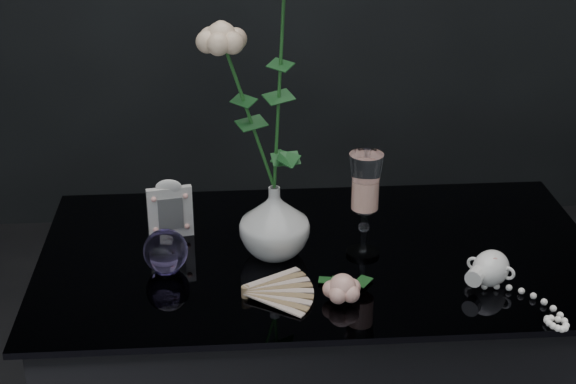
{
  "coord_description": "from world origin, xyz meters",
  "views": [
    {
      "loc": [
        -0.16,
        -1.4,
        1.56
      ],
      "look_at": [
        -0.07,
        -0.02,
        0.92
      ],
      "focal_mm": 55.0,
      "sensor_mm": 36.0,
      "label": 1
    }
  ],
  "objects_px": {
    "picture_frame": "(170,208)",
    "loose_rose": "(342,288)",
    "vase": "(274,221)",
    "paperweight": "(166,251)",
    "wine_glass": "(365,205)",
    "pearl_jar": "(491,267)"
  },
  "relations": [
    {
      "from": "vase",
      "to": "loose_rose",
      "type": "height_order",
      "value": "vase"
    },
    {
      "from": "paperweight",
      "to": "loose_rose",
      "type": "relative_size",
      "value": 0.56
    },
    {
      "from": "wine_glass",
      "to": "vase",
      "type": "bearing_deg",
      "value": 175.93
    },
    {
      "from": "vase",
      "to": "pearl_jar",
      "type": "height_order",
      "value": "vase"
    },
    {
      "from": "pearl_jar",
      "to": "paperweight",
      "type": "bearing_deg",
      "value": -151.92
    },
    {
      "from": "vase",
      "to": "pearl_jar",
      "type": "distance_m",
      "value": 0.4
    },
    {
      "from": "wine_glass",
      "to": "loose_rose",
      "type": "relative_size",
      "value": 1.39
    },
    {
      "from": "vase",
      "to": "loose_rose",
      "type": "xyz_separation_m",
      "value": [
        0.11,
        -0.17,
        -0.04
      ]
    },
    {
      "from": "paperweight",
      "to": "pearl_jar",
      "type": "relative_size",
      "value": 0.36
    },
    {
      "from": "vase",
      "to": "pearl_jar",
      "type": "relative_size",
      "value": 0.61
    },
    {
      "from": "picture_frame",
      "to": "pearl_jar",
      "type": "height_order",
      "value": "picture_frame"
    },
    {
      "from": "picture_frame",
      "to": "pearl_jar",
      "type": "distance_m",
      "value": 0.61
    },
    {
      "from": "pearl_jar",
      "to": "loose_rose",
      "type": "bearing_deg",
      "value": -135.15
    },
    {
      "from": "wine_glass",
      "to": "loose_rose",
      "type": "height_order",
      "value": "wine_glass"
    },
    {
      "from": "wine_glass",
      "to": "picture_frame",
      "type": "bearing_deg",
      "value": 164.83
    },
    {
      "from": "vase",
      "to": "paperweight",
      "type": "xyz_separation_m",
      "value": [
        -0.2,
        -0.05,
        -0.03
      ]
    },
    {
      "from": "vase",
      "to": "paperweight",
      "type": "relative_size",
      "value": 1.7
    },
    {
      "from": "vase",
      "to": "picture_frame",
      "type": "relative_size",
      "value": 1.13
    },
    {
      "from": "picture_frame",
      "to": "loose_rose",
      "type": "distance_m",
      "value": 0.4
    },
    {
      "from": "vase",
      "to": "wine_glass",
      "type": "bearing_deg",
      "value": -4.07
    },
    {
      "from": "vase",
      "to": "loose_rose",
      "type": "distance_m",
      "value": 0.21
    },
    {
      "from": "wine_glass",
      "to": "loose_rose",
      "type": "distance_m",
      "value": 0.19
    }
  ]
}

